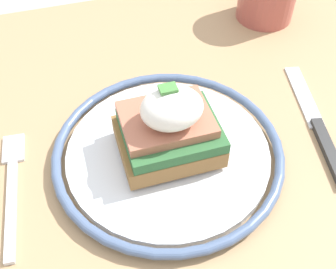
{
  "coord_description": "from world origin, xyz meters",
  "views": [
    {
      "loc": [
        -0.07,
        -0.23,
        1.09
      ],
      "look_at": [
        0.01,
        0.03,
        0.79
      ],
      "focal_mm": 45.0,
      "sensor_mm": 36.0,
      "label": 1
    }
  ],
  "objects_px": {
    "plate": "(168,152)",
    "knife": "(319,130)",
    "sandwich": "(169,128)",
    "fork": "(12,185)"
  },
  "relations": [
    {
      "from": "plate",
      "to": "knife",
      "type": "bearing_deg",
      "value": -4.75
    },
    {
      "from": "plate",
      "to": "sandwich",
      "type": "distance_m",
      "value": 0.04
    },
    {
      "from": "sandwich",
      "to": "knife",
      "type": "height_order",
      "value": "sandwich"
    },
    {
      "from": "fork",
      "to": "knife",
      "type": "xyz_separation_m",
      "value": [
        0.32,
        -0.02,
        0.0
      ]
    },
    {
      "from": "plate",
      "to": "sandwich",
      "type": "height_order",
      "value": "sandwich"
    },
    {
      "from": "plate",
      "to": "fork",
      "type": "distance_m",
      "value": 0.16
    },
    {
      "from": "plate",
      "to": "sandwich",
      "type": "bearing_deg",
      "value": -52.93
    },
    {
      "from": "plate",
      "to": "knife",
      "type": "relative_size",
      "value": 1.28
    },
    {
      "from": "plate",
      "to": "knife",
      "type": "distance_m",
      "value": 0.17
    },
    {
      "from": "knife",
      "to": "sandwich",
      "type": "bearing_deg",
      "value": 175.63
    }
  ]
}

